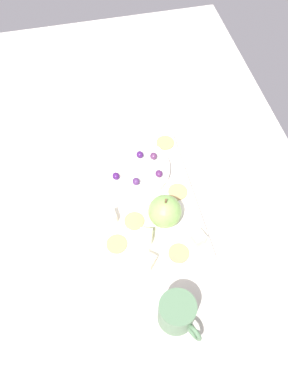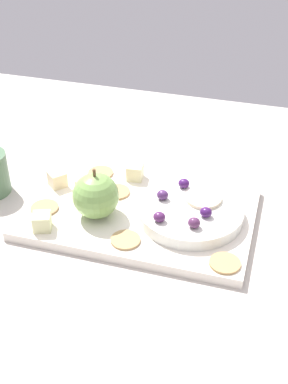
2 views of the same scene
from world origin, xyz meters
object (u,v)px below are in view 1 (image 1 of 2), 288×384
cheese_cube_2 (148,261)px  grape_3 (136,181)px  cracker_2 (134,221)px  cracker_4 (165,143)px  serving_dish (135,169)px  cracker_1 (117,244)px  cheese_cube_1 (110,216)px  grape_0 (159,174)px  platter (143,202)px  apple_slice_0 (124,163)px  grape_4 (154,156)px  cracker_0 (178,192)px  cup (177,313)px  cracker_3 (179,253)px  cheese_cube_0 (198,238)px  cheese_cube_3 (146,236)px  grape_2 (116,176)px  grape_1 (140,155)px  apple_whole (165,211)px

cheese_cube_2 → grape_3: 19.78cm
cracker_2 → cracker_4: 24.64cm
serving_dish → cracker_1: size_ratio=3.70×
cheese_cube_1 → grape_0: (-8.16, 13.54, 1.50)cm
platter → apple_slice_0: bearing=-165.8°
grape_4 → cracker_0: bearing=20.7°
grape_0 → grape_4: (-5.47, -0.03, 0.05)cm
apple_slice_0 → cup: bearing=4.7°
cracker_1 → grape_4: grape_4 is taller
cheese_cube_2 → grape_0: bearing=160.2°
cracker_1 → cracker_3: bearing=68.1°
platter → cheese_cube_2: bearing=-8.5°
cheese_cube_0 → grape_0: bearing=-165.8°
cheese_cube_0 → cracker_2: (-8.00, -12.74, -1.18)cm
cheese_cube_3 → cracker_1: cheese_cube_3 is taller
cheese_cube_2 → grape_4: 27.22cm
cheese_cube_2 → grape_2: 22.48cm
cracker_2 → grape_2: 11.95cm
cracker_1 → cup: cup is taller
cracker_2 → grape_1: 17.53cm
cheese_cube_3 → cracker_0: size_ratio=0.59×
cheese_cube_0 → grape_3: (-16.88, -10.37, 1.52)cm
grape_3 → cup: cup is taller
cracker_0 → cheese_cube_1: bearing=-77.5°
cheese_cube_0 → cracker_4: size_ratio=0.59×
platter → cracker_0: size_ratio=8.13×
grape_3 → cheese_cube_2: bearing=-4.6°
apple_whole → grape_0: 11.09cm
cheese_cube_3 → grape_1: size_ratio=1.43×
cheese_cube_1 → grape_1: grape_1 is taller
cup → cheese_cube_2: bearing=-166.3°
cracker_0 → cup: bearing=-15.9°
serving_dish → grape_1: 3.78cm
cracker_2 → cup: 23.37cm
platter → apple_slice_0: size_ratio=6.30×
cracker_4 → cracker_2: bearing=-31.3°
serving_dish → grape_2: grape_2 is taller
platter → apple_whole: size_ratio=4.98×
cheese_cube_2 → grape_1: size_ratio=1.43×
cheese_cube_1 → cheese_cube_2: (12.52, 6.12, 0.00)cm
cracker_1 → grape_0: bearing=138.1°
platter → grape_3: 5.29cm
cracker_1 → grape_1: grape_1 is taller
cracker_2 → grape_2: bearing=-170.1°
cheese_cube_2 → cracker_4: (-31.85, 12.00, -1.18)cm
platter → grape_0: 7.81cm
cracker_2 → grape_4: size_ratio=2.41×
grape_4 → grape_2: bearing=-69.1°
cracker_3 → cup: bearing=-17.5°
grape_2 → apple_slice_0: grape_2 is taller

